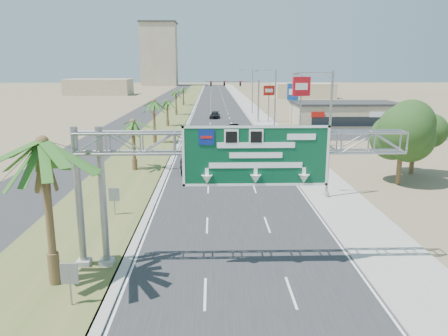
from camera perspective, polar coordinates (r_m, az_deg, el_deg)
name	(u,v)px	position (r m, az deg, el deg)	size (l,w,h in m)	color
road	(218,105)	(121.82, -0.80, 8.17)	(12.00, 300.00, 0.02)	#28282B
sidewalk_right	(249,105)	(122.23, 3.23, 8.18)	(4.00, 300.00, 0.10)	#9E9B93
median_grass	(182,105)	(122.09, -5.55, 8.14)	(7.00, 300.00, 0.12)	#485F29
opposing_road	(156,106)	(122.78, -8.84, 8.06)	(8.00, 300.00, 0.02)	#28282B
sign_gantry	(224,153)	(21.72, -0.05, 1.93)	(16.75, 1.24, 7.50)	gray
palm_near	(42,143)	(21.07, -22.64, 2.99)	(5.70, 5.70, 8.35)	brown
palm_row_b	(133,123)	(44.41, -11.83, 5.82)	(3.99, 3.99, 5.95)	brown
palm_row_c	(154,102)	(60.07, -9.19, 8.46)	(3.99, 3.99, 6.75)	brown
palm_row_d	(167,102)	(78.00, -7.44, 8.60)	(3.99, 3.99, 5.45)	brown
palm_row_e	(176,92)	(96.84, -6.32, 9.86)	(3.99, 3.99, 6.15)	brown
palm_row_f	(183,88)	(121.76, -5.36, 10.33)	(3.99, 3.99, 5.75)	brown
streetlight_near	(327,140)	(34.99, 13.26, 3.54)	(3.27, 0.44, 10.00)	gray
streetlight_mid	(274,107)	(64.24, 6.49, 7.96)	(3.27, 0.44, 10.00)	gray
streetlight_far	(252,93)	(99.93, 3.62, 9.78)	(3.27, 0.44, 10.00)	gray
signal_mast	(248,97)	(83.80, 3.14, 9.28)	(10.28, 0.71, 8.00)	gray
store_building	(344,115)	(81.32, 15.44, 6.71)	(18.00, 10.00, 4.00)	tan
oak_near	(402,134)	(41.31, 22.25, 4.09)	(4.50, 4.50, 6.80)	brown
oak_far	(415,135)	(46.24, 23.63, 3.93)	(3.50, 3.50, 5.60)	brown
median_signback_a	(69,277)	(20.42, -19.53, -13.25)	(0.75, 0.08, 2.08)	gray
median_signback_b	(114,197)	(31.42, -14.16, -3.63)	(0.75, 0.08, 2.08)	gray
tower_distant	(159,55)	(263.24, -8.46, 14.43)	(20.00, 16.00, 35.00)	tan
building_distant_left	(99,87)	(176.93, -16.01, 10.15)	(24.00, 14.00, 6.00)	tan
building_distant_right	(304,91)	(154.84, 10.38, 9.91)	(20.00, 12.00, 5.00)	tan
car_left_lane	(190,164)	(43.71, -4.43, 0.57)	(2.03, 5.05, 1.72)	black
car_mid_lane	(222,144)	(54.91, -0.25, 3.11)	(1.72, 4.92, 1.62)	maroon
car_right_lane	(235,129)	(70.06, 1.42, 5.16)	(2.30, 4.99, 1.39)	gray
car_far	(215,115)	(90.60, -1.22, 6.91)	(1.82, 4.47, 1.30)	black
pole_sign_red_near	(301,91)	(56.83, 10.05, 9.89)	(2.39, 0.95, 9.31)	gray
pole_sign_blue	(293,93)	(81.07, 8.96, 9.59)	(2.02, 0.54, 7.66)	gray
pole_sign_red_far	(269,93)	(83.48, 5.89, 9.72)	(2.17, 1.03, 7.14)	gray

